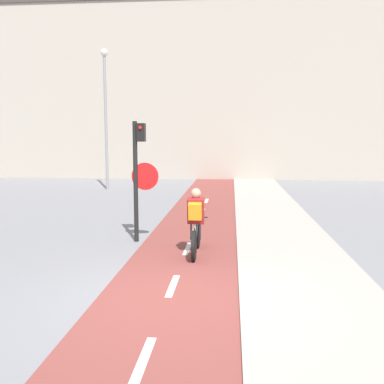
{
  "coord_description": "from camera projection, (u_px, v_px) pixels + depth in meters",
  "views": [
    {
      "loc": [
        0.99,
        -6.59,
        2.58
      ],
      "look_at": [
        0.0,
        4.12,
        1.2
      ],
      "focal_mm": 40.0,
      "sensor_mm": 36.0,
      "label": 1
    }
  ],
  "objects": [
    {
      "name": "ground_plane",
      "position": [
        169.0,
        298.0,
        6.93
      ],
      "size": [
        120.0,
        120.0,
        0.0
      ],
      "primitive_type": "plane",
      "color": "gray"
    },
    {
      "name": "bike_lane",
      "position": [
        169.0,
        297.0,
        6.93
      ],
      "size": [
        2.28,
        60.0,
        0.02
      ],
      "color": "brown",
      "rests_on": "ground_plane"
    },
    {
      "name": "cyclist_near",
      "position": [
        196.0,
        223.0,
        9.35
      ],
      "size": [
        0.46,
        1.74,
        1.48
      ],
      "color": "black",
      "rests_on": "ground_plane"
    },
    {
      "name": "building_row_background",
      "position": [
        217.0,
        91.0,
        27.99
      ],
      "size": [
        60.0,
        5.2,
        11.19
      ],
      "color": "#B2A899",
      "rests_on": "ground_plane"
    },
    {
      "name": "sidewalk_strip",
      "position": [
        316.0,
        301.0,
        6.71
      ],
      "size": [
        2.4,
        60.0,
        0.05
      ],
      "color": "#A8A399",
      "rests_on": "ground_plane"
    },
    {
      "name": "street_lamp_far",
      "position": [
        105.0,
        105.0,
        20.71
      ],
      "size": [
        0.36,
        0.36,
        6.78
      ],
      "color": "gray",
      "rests_on": "ground_plane"
    },
    {
      "name": "traffic_light_pole",
      "position": [
        139.0,
        168.0,
        10.43
      ],
      "size": [
        0.67,
        0.25,
        2.97
      ],
      "color": "black",
      "rests_on": "ground_plane"
    }
  ]
}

